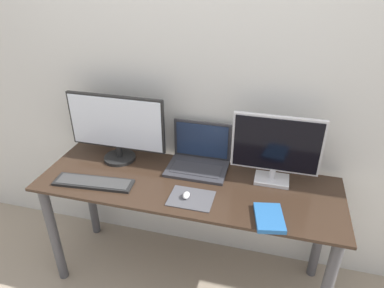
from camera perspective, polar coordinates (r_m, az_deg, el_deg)
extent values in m
cube|color=silver|center=(2.08, 1.76, 10.09)|extent=(7.00, 0.05, 2.50)
cube|color=#332319|center=(2.00, -0.79, -6.75)|extent=(1.75, 0.57, 0.02)
cylinder|color=#47474C|center=(2.40, -22.03, -13.86)|extent=(0.06, 0.06, 0.75)
cylinder|color=#47474C|center=(2.68, -16.58, -7.79)|extent=(0.06, 0.06, 0.75)
cylinder|color=#47474C|center=(2.39, 20.61, -13.63)|extent=(0.06, 0.06, 0.75)
cylinder|color=black|center=(2.26, -11.92, -2.23)|extent=(0.20, 0.20, 0.02)
cylinder|color=black|center=(2.24, -12.05, -1.17)|extent=(0.04, 0.04, 0.08)
cube|color=black|center=(2.15, -12.53, 3.54)|extent=(0.62, 0.02, 0.35)
cube|color=silver|center=(2.14, -12.69, 3.39)|extent=(0.60, 0.01, 0.32)
cube|color=silver|center=(2.06, 13.13, -5.77)|extent=(0.20, 0.14, 0.02)
cylinder|color=silver|center=(2.04, 13.27, -4.75)|extent=(0.04, 0.04, 0.07)
cube|color=silver|center=(1.94, 13.90, 0.00)|extent=(0.49, 0.02, 0.34)
cube|color=black|center=(1.93, 13.88, -0.18)|extent=(0.47, 0.01, 0.31)
cube|color=#333338|center=(2.10, 0.84, -4.16)|extent=(0.36, 0.25, 0.02)
cube|color=#2D2D33|center=(2.08, 0.71, -4.19)|extent=(0.30, 0.14, 0.00)
cube|color=#333338|center=(2.15, 1.72, 0.70)|extent=(0.36, 0.01, 0.25)
cube|color=#1E2D4C|center=(2.14, 1.66, 0.58)|extent=(0.33, 0.00, 0.22)
cube|color=black|center=(2.06, -16.07, -6.20)|extent=(0.47, 0.16, 0.02)
cube|color=#383838|center=(2.06, -16.10, -5.99)|extent=(0.43, 0.13, 0.00)
cube|color=#47474C|center=(1.87, -0.14, -9.04)|extent=(0.24, 0.19, 0.00)
ellipsoid|color=silver|center=(1.87, -0.98, -8.54)|extent=(0.04, 0.06, 0.03)
cube|color=#235B9E|center=(1.78, 12.74, -11.90)|extent=(0.18, 0.23, 0.02)
cube|color=white|center=(1.78, 12.74, -11.90)|extent=(0.17, 0.22, 0.02)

